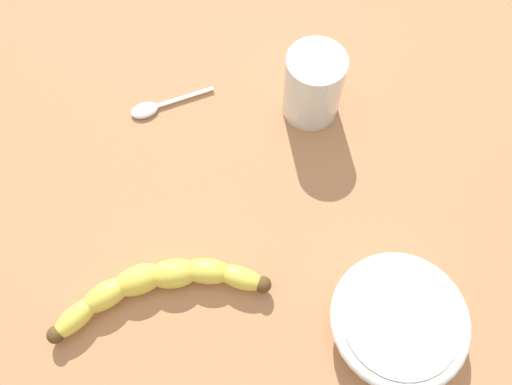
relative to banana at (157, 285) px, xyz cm
name	(u,v)px	position (x,y,z in cm)	size (l,w,h in cm)	color
wooden_tabletop	(244,246)	(0.26, -10.64, -3.11)	(120.00, 120.00, 3.00)	#B87B51
banana	(157,285)	(0.00, 0.00, 0.00)	(10.00, 23.34, 3.22)	#E7CF48
smoothie_glass	(313,87)	(12.34, -26.91, 2.83)	(7.19, 7.19, 9.47)	silver
ceramic_bowl	(398,322)	(-15.79, -20.16, 0.74)	(14.31, 14.31, 3.89)	white
teaspoon	(150,109)	(21.97, -8.59, -1.21)	(2.90, 11.29, 0.80)	silver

